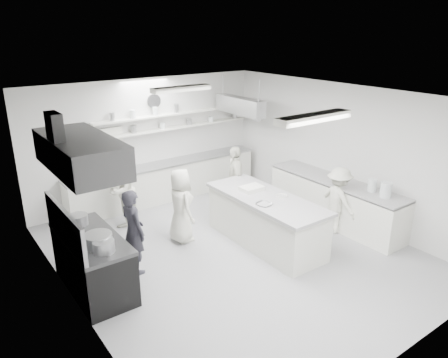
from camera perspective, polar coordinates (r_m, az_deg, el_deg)
floor at (r=8.44m, az=1.33°, el=-9.75°), size 6.00×7.00×0.02m
ceiling at (r=7.43m, az=1.51°, el=10.96°), size 6.00×7.00×0.02m
wall_back at (r=10.67m, az=-10.14°, el=5.08°), size 6.00×0.04×3.00m
wall_front at (r=5.70m, az=23.68°, el=-9.72°), size 6.00×0.04×3.00m
wall_left at (r=6.56m, az=-19.96°, el=-5.29°), size 0.04×7.00×3.00m
wall_right at (r=9.84m, az=15.44°, el=3.43°), size 0.04×7.00×3.00m
stove at (r=7.47m, az=-16.97°, el=-10.84°), size 0.80×1.80×0.90m
exhaust_hood at (r=6.74m, az=-18.57°, el=3.26°), size 0.85×2.00×0.50m
back_counter at (r=10.85m, az=-7.69°, el=-0.29°), size 5.00×0.60×0.92m
shelf_lower at (r=10.82m, az=-6.57°, el=6.82°), size 4.20×0.26×0.04m
shelf_upper at (r=10.75m, az=-6.64°, el=8.64°), size 4.20×0.26×0.04m
pass_through_window at (r=10.19m, az=-16.62°, el=3.57°), size 1.30×0.04×1.00m
wall_clock at (r=10.53m, az=-9.36°, el=10.22°), size 0.32×0.05×0.32m
right_counter at (r=9.80m, az=14.51°, el=-2.96°), size 0.74×3.30×0.94m
pot_rack at (r=10.63m, az=2.15°, el=9.73°), size 0.30×1.60×0.40m
light_fixture_front at (r=6.14m, az=11.90°, el=8.02°), size 1.30×0.25×0.10m
light_fixture_rear at (r=8.92m, az=-5.71°, el=11.89°), size 1.30×0.25×0.10m
prep_island at (r=8.59m, az=5.55°, el=-5.63°), size 0.98×2.59×0.95m
stove_pot at (r=6.88m, az=-16.38°, el=-8.00°), size 0.43×0.43×0.25m
cook_stove at (r=7.66m, az=-11.97°, el=-6.85°), size 0.42×0.59×1.55m
cook_back at (r=9.48m, az=-13.60°, el=-1.38°), size 1.01×0.99×1.64m
cook_island_left at (r=8.60m, az=-5.77°, el=-3.54°), size 0.54×0.78×1.52m
cook_island_right at (r=9.89m, az=1.49°, el=-0.09°), size 0.77×1.00×1.58m
cook_right at (r=9.25m, az=14.97°, el=-2.74°), size 0.65×0.98×1.43m
bowl_island_a at (r=8.04m, az=5.35°, el=-3.47°), size 0.35×0.35×0.07m
bowl_island_b at (r=8.46m, az=7.70°, el=-2.36°), size 0.28×0.28×0.07m
bowl_right at (r=9.74m, az=15.62°, el=-0.05°), size 0.29×0.29×0.06m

